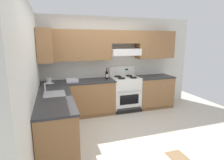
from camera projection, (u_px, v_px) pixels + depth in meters
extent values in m
plane|color=beige|center=(119.00, 133.00, 3.89)|extent=(7.04, 7.04, 0.00)
cube|color=olive|center=(177.00, 156.00, 3.11)|extent=(0.30, 0.30, 0.01)
cube|color=silver|center=(115.00, 64.00, 5.28)|extent=(4.68, 0.12, 2.55)
cube|color=olive|center=(77.00, 45.00, 4.62)|extent=(1.73, 0.34, 0.76)
cube|color=olive|center=(155.00, 45.00, 5.29)|extent=(1.10, 0.34, 0.76)
cube|color=olive|center=(124.00, 37.00, 4.96)|extent=(0.80, 0.34, 0.34)
cube|color=white|center=(125.00, 52.00, 5.00)|extent=(0.80, 0.46, 0.17)
cube|color=white|center=(128.00, 55.00, 4.82)|extent=(0.80, 0.03, 0.04)
sphere|color=silver|center=(79.00, 56.00, 4.51)|extent=(0.02, 0.02, 0.02)
sphere|color=silver|center=(147.00, 55.00, 5.07)|extent=(0.02, 0.02, 0.02)
sphere|color=silver|center=(169.00, 54.00, 5.29)|extent=(0.02, 0.02, 0.02)
cube|color=silver|center=(97.00, 72.00, 5.08)|extent=(0.08, 0.01, 0.12)
cube|color=silver|center=(97.00, 71.00, 5.08)|extent=(0.03, 0.00, 0.03)
cube|color=silver|center=(97.00, 72.00, 5.08)|extent=(0.03, 0.00, 0.03)
cube|color=silver|center=(145.00, 69.00, 5.53)|extent=(0.08, 0.01, 0.12)
cube|color=silver|center=(145.00, 68.00, 5.52)|extent=(0.03, 0.00, 0.03)
cube|color=silver|center=(145.00, 70.00, 5.53)|extent=(0.03, 0.00, 0.03)
cube|color=silver|center=(31.00, 77.00, 3.23)|extent=(0.12, 4.00, 2.55)
cube|color=olive|center=(45.00, 46.00, 4.22)|extent=(0.34, 0.64, 0.76)
cube|color=olive|center=(79.00, 99.00, 4.77)|extent=(1.79, 0.61, 0.87)
cube|color=#2D2D30|center=(79.00, 82.00, 4.68)|extent=(1.81, 0.63, 0.04)
cube|color=olive|center=(153.00, 92.00, 5.43)|extent=(1.02, 0.61, 0.87)
cube|color=#2D2D30|center=(154.00, 77.00, 5.34)|extent=(1.04, 0.63, 0.04)
cube|color=black|center=(115.00, 113.00, 4.87)|extent=(3.54, 0.06, 0.09)
sphere|color=silver|center=(66.00, 94.00, 4.32)|extent=(0.03, 0.03, 0.03)
sphere|color=silver|center=(165.00, 86.00, 5.13)|extent=(0.03, 0.03, 0.03)
cube|color=olive|center=(56.00, 122.00, 3.42)|extent=(0.61, 1.89, 0.87)
cube|color=#2D2D30|center=(55.00, 98.00, 3.33)|extent=(0.63, 1.91, 0.04)
cube|color=black|center=(72.00, 138.00, 3.58)|extent=(0.06, 1.85, 0.09)
cube|color=#999B9E|center=(54.00, 94.00, 3.54)|extent=(0.40, 0.48, 0.01)
cube|color=#28282B|center=(55.00, 97.00, 3.56)|extent=(0.34, 0.42, 0.14)
cylinder|color=silver|center=(45.00, 89.00, 3.47)|extent=(0.03, 0.03, 0.22)
cylinder|color=silver|center=(49.00, 83.00, 3.48)|extent=(0.16, 0.02, 0.02)
cube|color=white|center=(125.00, 94.00, 5.16)|extent=(0.76, 0.58, 0.91)
cube|color=black|center=(129.00, 100.00, 4.90)|extent=(0.53, 0.01, 0.26)
cylinder|color=silver|center=(130.00, 91.00, 4.83)|extent=(0.65, 0.02, 0.02)
cube|color=#333333|center=(129.00, 110.00, 4.96)|extent=(0.70, 0.01, 0.11)
cube|color=white|center=(125.00, 78.00, 5.06)|extent=(0.76, 0.58, 0.02)
cube|color=white|center=(122.00, 71.00, 5.29)|extent=(0.76, 0.04, 0.29)
cube|color=#053F0C|center=(127.00, 69.00, 5.30)|extent=(0.09, 0.01, 0.04)
cylinder|color=black|center=(122.00, 78.00, 4.88)|extent=(0.19, 0.19, 0.02)
cylinder|color=black|center=(122.00, 79.00, 4.88)|extent=(0.07, 0.07, 0.01)
cylinder|color=black|center=(133.00, 78.00, 4.98)|extent=(0.19, 0.19, 0.02)
cylinder|color=black|center=(133.00, 78.00, 4.98)|extent=(0.07, 0.07, 0.01)
cylinder|color=black|center=(118.00, 76.00, 5.14)|extent=(0.19, 0.19, 0.02)
cylinder|color=black|center=(118.00, 77.00, 5.14)|extent=(0.07, 0.07, 0.01)
cylinder|color=black|center=(129.00, 76.00, 5.24)|extent=(0.19, 0.19, 0.02)
cylinder|color=black|center=(129.00, 76.00, 5.24)|extent=(0.07, 0.07, 0.01)
cylinder|color=white|center=(115.00, 73.00, 5.21)|extent=(0.04, 0.02, 0.04)
cylinder|color=white|center=(120.00, 72.00, 5.26)|extent=(0.04, 0.02, 0.04)
cylinder|color=white|center=(125.00, 72.00, 5.30)|extent=(0.04, 0.02, 0.04)
cylinder|color=white|center=(129.00, 72.00, 5.34)|extent=(0.04, 0.02, 0.04)
cylinder|color=black|center=(107.00, 75.00, 4.91)|extent=(0.07, 0.07, 0.19)
cone|color=black|center=(107.00, 71.00, 4.89)|extent=(0.07, 0.07, 0.04)
cylinder|color=black|center=(107.00, 69.00, 4.88)|extent=(0.03, 0.03, 0.08)
cylinder|color=maroon|center=(107.00, 68.00, 4.87)|extent=(0.03, 0.03, 0.02)
cube|color=silver|center=(107.00, 76.00, 4.88)|extent=(0.06, 0.00, 0.08)
cube|color=silver|center=(72.00, 82.00, 4.58)|extent=(0.23, 0.17, 0.02)
cube|color=silver|center=(73.00, 81.00, 4.48)|extent=(0.28, 0.01, 0.08)
cube|color=silver|center=(72.00, 79.00, 4.67)|extent=(0.28, 0.01, 0.08)
cube|color=silver|center=(67.00, 81.00, 4.53)|extent=(0.01, 0.19, 0.08)
cube|color=silver|center=(78.00, 80.00, 4.61)|extent=(0.01, 0.19, 0.08)
cylinder|color=white|center=(49.00, 80.00, 4.52)|extent=(0.13, 0.13, 0.13)
cylinder|color=#9E7A51|center=(49.00, 77.00, 4.50)|extent=(0.04, 0.04, 0.01)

